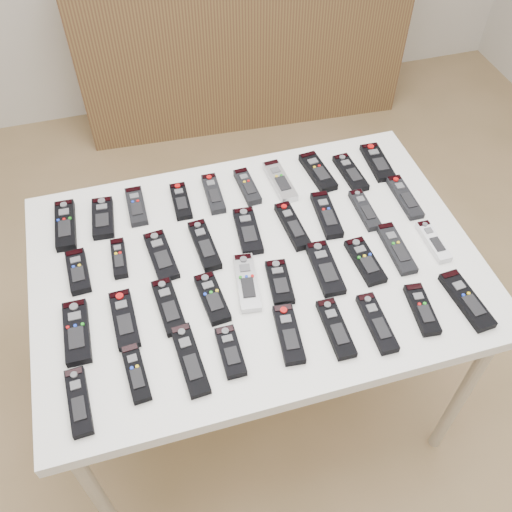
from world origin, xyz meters
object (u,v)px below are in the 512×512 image
object	(u,v)px
remote_5	(247,187)
remote_31	(190,360)
remote_24	(280,282)
remote_28	(433,241)
remote_30	(136,373)
remote_7	(318,172)
remote_17	(365,210)
remote_21	(169,306)
remote_34	(336,328)
remote_37	(467,300)
remote_23	(247,282)
remote_0	(65,225)
remote_26	(365,261)
remote_16	(327,215)
remote_10	(78,272)
remote_3	(181,201)
remote_12	(161,256)
remote_20	(124,319)
remote_36	(422,309)
sideboard	(241,43)
remote_14	(248,231)
remote_15	(292,226)
remote_22	(212,298)
remote_33	(289,334)
remote_6	(280,181)
remote_4	(213,194)
remote_1	(103,218)
remote_35	(377,323)
remote_9	(377,162)
remote_13	(204,245)
remote_18	(404,197)
remote_32	(230,352)
remote_19	(77,332)
remote_29	(79,402)
remote_8	(350,173)
table	(256,273)
remote_11	(119,258)
remote_25	(325,268)
remote_2	(136,206)

from	to	relation	value
remote_5	remote_31	xyz separation A→B (m)	(-0.30, -0.56, -0.00)
remote_5	remote_24	size ratio (longest dim) A/B	1.06
remote_28	remote_30	size ratio (longest dim) A/B	0.98
remote_7	remote_17	world-z (taller)	remote_7
remote_21	remote_34	distance (m)	0.44
remote_37	remote_23	bearing A→B (deg)	153.86
remote_0	remote_34	world-z (taller)	remote_0
remote_26	remote_16	bearing A→B (deg)	98.70
remote_5	remote_10	xyz separation A→B (m)	(-0.54, -0.20, 0.00)
remote_3	remote_7	world-z (taller)	remote_7
remote_7	remote_26	distance (m)	0.39
remote_12	remote_24	xyz separation A→B (m)	(0.29, -0.18, -0.00)
remote_20	remote_28	world-z (taller)	same
remote_17	remote_36	xyz separation A→B (m)	(-0.00, -0.38, 0.00)
sideboard	remote_14	world-z (taller)	sideboard
remote_15	remote_28	bearing A→B (deg)	-27.85
remote_22	remote_33	bearing A→B (deg)	-50.18
remote_17	remote_15	bearing A→B (deg)	-178.64
remote_6	remote_36	world-z (taller)	remote_6
remote_4	sideboard	bearing A→B (deg)	73.39
sideboard	remote_15	world-z (taller)	sideboard
remote_20	remote_1	bearing A→B (deg)	90.64
remote_17	remote_37	world-z (taller)	remote_37
remote_35	remote_28	bearing A→B (deg)	39.57
remote_9	remote_23	size ratio (longest dim) A/B	0.92
remote_13	remote_31	size ratio (longest dim) A/B	0.91
remote_18	remote_22	bearing A→B (deg)	-161.09
remote_36	remote_31	bearing A→B (deg)	-175.47
remote_26	remote_32	bearing A→B (deg)	-160.34
remote_6	remote_19	world-z (taller)	same
remote_14	remote_18	world-z (taller)	remote_14
remote_18	remote_30	world-z (taller)	remote_30
remote_23	remote_29	distance (m)	0.52
remote_5	remote_20	bearing A→B (deg)	-141.12
remote_1	remote_18	bearing A→B (deg)	-5.44
remote_28	remote_18	bearing A→B (deg)	89.71
remote_18	remote_20	distance (m)	0.92
remote_3	remote_14	world-z (taller)	remote_14
remote_4	remote_8	xyz separation A→B (m)	(0.45, -0.03, -0.00)
remote_0	table	bearing A→B (deg)	-26.32
remote_20	remote_31	size ratio (longest dim) A/B	0.88
remote_12	remote_22	distance (m)	0.21
remote_0	remote_11	world-z (taller)	remote_0
remote_4	remote_11	bearing A→B (deg)	-148.33
remote_14	remote_15	size ratio (longest dim) A/B	0.95
remote_29	remote_36	xyz separation A→B (m)	(0.89, 0.02, 0.00)
remote_24	remote_25	distance (m)	0.14
remote_25	remote_34	size ratio (longest dim) A/B	1.05
remote_3	remote_4	world-z (taller)	remote_4
remote_2	remote_15	world-z (taller)	remote_15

